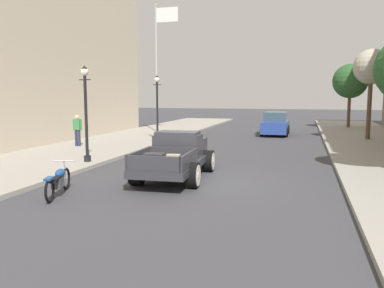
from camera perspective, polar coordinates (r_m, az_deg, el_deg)
ground_plane at (r=13.17m, az=1.09°, el=-5.32°), size 140.00×140.00×0.00m
sidewalk_left at (r=16.53m, az=-24.04°, el=-3.12°), size 5.50×64.00×0.15m
hotrod_truck_gunmetal at (r=13.71m, az=-2.13°, el=-1.62°), size 2.36×5.01×1.58m
motorcycle_parked at (r=11.73m, az=-18.84°, el=-5.04°), size 0.82×2.05×0.93m
car_background_blue at (r=28.68m, az=12.01°, el=2.82°), size 1.87×4.30×1.65m
pedestrian_sidewalk_left at (r=21.61m, az=-16.29°, el=2.18°), size 0.53×0.22×1.65m
street_lamp_near at (r=16.35m, az=-15.17°, el=5.29°), size 0.50×0.32×3.85m
street_lamp_far at (r=23.44m, az=-5.08°, el=5.98°), size 0.50×0.32×3.85m
flagpole at (r=29.15m, az=-4.77°, el=12.87°), size 1.74×0.16×9.16m
street_tree_third at (r=26.21m, az=24.59°, el=10.03°), size 2.11×2.11×5.43m
street_tree_farthest at (r=35.55m, az=21.98°, el=8.44°), size 2.85×2.85×5.27m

